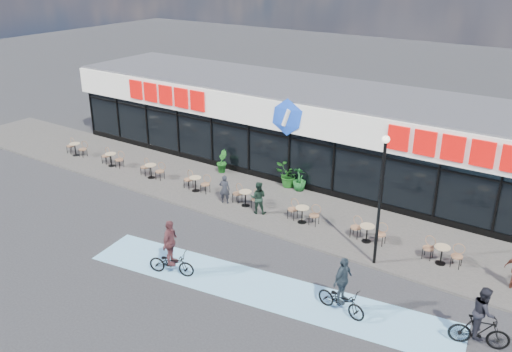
{
  "coord_description": "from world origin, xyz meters",
  "views": [
    {
      "loc": [
        13.06,
        -15.32,
        11.28
      ],
      "look_at": [
        0.33,
        3.5,
        1.86
      ],
      "focal_mm": 38.0,
      "sensor_mm": 36.0,
      "label": 1
    }
  ],
  "objects_px": {
    "bistro_set_0": "(76,148)",
    "patron_right": "(258,198)",
    "potted_plant_mid": "(287,176)",
    "cyclist_a": "(342,293)",
    "potted_plant_right": "(300,179)",
    "potted_plant_left": "(222,161)",
    "lamp_post": "(381,190)",
    "patron_left": "(225,189)",
    "cyclist_b": "(481,322)"
  },
  "relations": [
    {
      "from": "patron_right",
      "to": "potted_plant_mid",
      "type": "bearing_deg",
      "value": -106.62
    },
    {
      "from": "lamp_post",
      "to": "cyclist_b",
      "type": "relative_size",
      "value": 2.46
    },
    {
      "from": "bistro_set_0",
      "to": "potted_plant_right",
      "type": "height_order",
      "value": "potted_plant_right"
    },
    {
      "from": "potted_plant_left",
      "to": "patron_right",
      "type": "bearing_deg",
      "value": -34.56
    },
    {
      "from": "patron_left",
      "to": "lamp_post",
      "type": "bearing_deg",
      "value": 150.78
    },
    {
      "from": "potted_plant_mid",
      "to": "cyclist_b",
      "type": "xyz_separation_m",
      "value": [
        11.09,
        -7.04,
        0.15
      ]
    },
    {
      "from": "patron_left",
      "to": "patron_right",
      "type": "height_order",
      "value": "patron_right"
    },
    {
      "from": "potted_plant_mid",
      "to": "patron_right",
      "type": "relative_size",
      "value": 0.81
    },
    {
      "from": "potted_plant_left",
      "to": "patron_right",
      "type": "xyz_separation_m",
      "value": [
        4.47,
        -3.08,
        0.17
      ]
    },
    {
      "from": "bistro_set_0",
      "to": "cyclist_b",
      "type": "relative_size",
      "value": 0.73
    },
    {
      "from": "bistro_set_0",
      "to": "cyclist_b",
      "type": "bearing_deg",
      "value": -9.74
    },
    {
      "from": "cyclist_a",
      "to": "cyclist_b",
      "type": "bearing_deg",
      "value": 11.31
    },
    {
      "from": "bistro_set_0",
      "to": "patron_right",
      "type": "distance_m",
      "value": 13.27
    },
    {
      "from": "cyclist_b",
      "to": "lamp_post",
      "type": "bearing_deg",
      "value": 149.67
    },
    {
      "from": "cyclist_a",
      "to": "lamp_post",
      "type": "bearing_deg",
      "value": 94.15
    },
    {
      "from": "patron_right",
      "to": "cyclist_b",
      "type": "relative_size",
      "value": 0.73
    },
    {
      "from": "lamp_post",
      "to": "potted_plant_right",
      "type": "relative_size",
      "value": 4.29
    },
    {
      "from": "potted_plant_left",
      "to": "potted_plant_mid",
      "type": "distance_m",
      "value": 4.05
    },
    {
      "from": "potted_plant_left",
      "to": "cyclist_b",
      "type": "xyz_separation_m",
      "value": [
        15.13,
        -6.79,
        0.17
      ]
    },
    {
      "from": "lamp_post",
      "to": "patron_right",
      "type": "height_order",
      "value": "lamp_post"
    },
    {
      "from": "patron_left",
      "to": "cyclist_a",
      "type": "height_order",
      "value": "cyclist_a"
    },
    {
      "from": "cyclist_a",
      "to": "cyclist_b",
      "type": "xyz_separation_m",
      "value": [
        4.24,
        0.85,
        0.11
      ]
    },
    {
      "from": "patron_right",
      "to": "cyclist_a",
      "type": "distance_m",
      "value": 7.87
    },
    {
      "from": "patron_left",
      "to": "cyclist_b",
      "type": "xyz_separation_m",
      "value": [
        12.58,
        -3.7,
        0.06
      ]
    },
    {
      "from": "cyclist_b",
      "to": "potted_plant_mid",
      "type": "bearing_deg",
      "value": 147.59
    },
    {
      "from": "bistro_set_0",
      "to": "potted_plant_left",
      "type": "distance_m",
      "value": 9.19
    },
    {
      "from": "lamp_post",
      "to": "patron_left",
      "type": "bearing_deg",
      "value": 172.42
    },
    {
      "from": "lamp_post",
      "to": "potted_plant_right",
      "type": "xyz_separation_m",
      "value": [
        -5.88,
        4.4,
        -2.48
      ]
    },
    {
      "from": "potted_plant_left",
      "to": "potted_plant_mid",
      "type": "height_order",
      "value": "potted_plant_mid"
    },
    {
      "from": "potted_plant_mid",
      "to": "patron_right",
      "type": "xyz_separation_m",
      "value": [
        0.43,
        -3.33,
        0.15
      ]
    },
    {
      "from": "lamp_post",
      "to": "bistro_set_0",
      "type": "xyz_separation_m",
      "value": [
        -19.42,
        1.48,
        -2.63
      ]
    },
    {
      "from": "bistro_set_0",
      "to": "potted_plant_right",
      "type": "relative_size",
      "value": 1.27
    },
    {
      "from": "bistro_set_0",
      "to": "patron_left",
      "type": "distance_m",
      "value": 11.34
    },
    {
      "from": "bistro_set_0",
      "to": "patron_right",
      "type": "relative_size",
      "value": 0.99
    },
    {
      "from": "patron_right",
      "to": "cyclist_b",
      "type": "distance_m",
      "value": 11.28
    },
    {
      "from": "bistro_set_0",
      "to": "potted_plant_left",
      "type": "relative_size",
      "value": 1.26
    },
    {
      "from": "bistro_set_0",
      "to": "cyclist_a",
      "type": "relative_size",
      "value": 0.73
    },
    {
      "from": "bistro_set_0",
      "to": "potted_plant_left",
      "type": "bearing_deg",
      "value": 17.03
    },
    {
      "from": "potted_plant_left",
      "to": "cyclist_b",
      "type": "bearing_deg",
      "value": -24.19
    },
    {
      "from": "patron_right",
      "to": "potted_plant_left",
      "type": "bearing_deg",
      "value": -58.62
    },
    {
      "from": "lamp_post",
      "to": "cyclist_a",
      "type": "distance_m",
      "value": 4.24
    },
    {
      "from": "patron_right",
      "to": "cyclist_a",
      "type": "height_order",
      "value": "cyclist_a"
    },
    {
      "from": "potted_plant_mid",
      "to": "potted_plant_right",
      "type": "distance_m",
      "value": 0.71
    },
    {
      "from": "lamp_post",
      "to": "potted_plant_mid",
      "type": "xyz_separation_m",
      "value": [
        -6.6,
        4.41,
        -2.46
      ]
    },
    {
      "from": "potted_plant_left",
      "to": "potted_plant_right",
      "type": "bearing_deg",
      "value": 2.87
    },
    {
      "from": "potted_plant_mid",
      "to": "patron_left",
      "type": "height_order",
      "value": "patron_left"
    },
    {
      "from": "cyclist_a",
      "to": "patron_right",
      "type": "bearing_deg",
      "value": 144.58
    },
    {
      "from": "bistro_set_0",
      "to": "potted_plant_mid",
      "type": "height_order",
      "value": "potted_plant_mid"
    },
    {
      "from": "cyclist_b",
      "to": "cyclist_a",
      "type": "bearing_deg",
      "value": -168.69
    },
    {
      "from": "potted_plant_left",
      "to": "potted_plant_right",
      "type": "relative_size",
      "value": 1.01
    }
  ]
}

